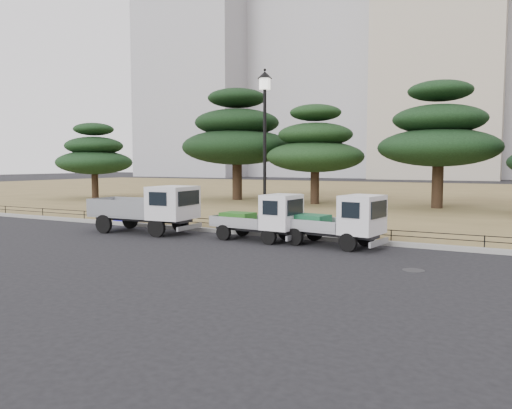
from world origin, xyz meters
The scene contains 16 objects.
ground centered at (0.00, 0.00, 0.00)m, with size 220.00×220.00×0.00m, color black.
lawn centered at (0.00, 30.60, 0.07)m, with size 120.00×56.00×0.15m, color olive.
curb centered at (0.00, 2.60, 0.08)m, with size 120.00×0.25×0.16m, color gray.
truck_large centered at (-4.55, 1.13, 1.09)m, with size 4.58×2.02×1.96m.
truck_kei_front centered at (0.53, 1.49, 0.87)m, with size 3.40×1.63×1.75m.
truck_kei_rear centered at (3.48, 1.55, 0.91)m, with size 3.65×1.96×1.82m.
street_lamp centered at (-0.09, 2.90, 4.43)m, with size 0.57×0.57×6.33m.
pipe_fence centered at (0.00, 2.75, 0.44)m, with size 38.00×0.04×0.40m.
tarp_pile centered at (-7.40, 3.18, 0.49)m, with size 1.33×1.00×0.86m.
manhole centered at (6.50, -1.20, 0.01)m, with size 0.60×0.60×0.01m, color #2D2D30.
pine_west_far centered at (-20.44, 13.64, 3.53)m, with size 5.80×5.80×5.86m.
pine_west_near centered at (-9.88, 17.60, 4.91)m, with size 8.25×8.25×8.25m.
pine_center_left centered at (-3.28, 16.64, 3.98)m, with size 6.53×6.53×6.64m.
pine_center_right centered at (4.49, 17.14, 4.60)m, with size 7.24×7.24×7.68m.
tower_far_west centered at (-55.00, 80.00, 32.50)m, with size 24.00×20.00×65.00m, color #A0A0A5.
tower_center_left centered at (-5.00, 85.00, 27.50)m, with size 22.00×20.00×55.00m, color #AAA08C.
Camera 1 is at (8.95, -14.86, 2.88)m, focal length 35.00 mm.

